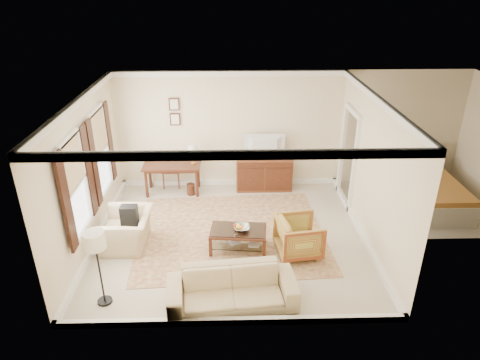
{
  "coord_description": "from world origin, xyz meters",
  "views": [
    {
      "loc": [
        -0.01,
        -7.46,
        4.89
      ],
      "look_at": [
        0.2,
        0.3,
        1.15
      ],
      "focal_mm": 32.0,
      "sensor_mm": 36.0,
      "label": 1
    }
  ],
  "objects_px": {
    "coffee_table": "(238,234)",
    "club_armchair": "(126,225)",
    "sideboard": "(264,173)",
    "writing_desk": "(172,168)",
    "sofa": "(232,283)",
    "striped_armchair": "(299,235)",
    "tv": "(265,139)"
  },
  "relations": [
    {
      "from": "tv",
      "to": "sofa",
      "type": "distance_m",
      "value": 4.36
    },
    {
      "from": "writing_desk",
      "to": "tv",
      "type": "relative_size",
      "value": 1.45
    },
    {
      "from": "club_armchair",
      "to": "striped_armchair",
      "type": "bearing_deg",
      "value": 84.69
    },
    {
      "from": "writing_desk",
      "to": "sofa",
      "type": "distance_m",
      "value": 4.29
    },
    {
      "from": "sofa",
      "to": "tv",
      "type": "bearing_deg",
      "value": 72.99
    },
    {
      "from": "sideboard",
      "to": "club_armchair",
      "type": "bearing_deg",
      "value": -139.83
    },
    {
      "from": "club_armchair",
      "to": "sofa",
      "type": "distance_m",
      "value": 2.7
    },
    {
      "from": "sideboard",
      "to": "club_armchair",
      "type": "relative_size",
      "value": 1.29
    },
    {
      "from": "sofa",
      "to": "coffee_table",
      "type": "bearing_deg",
      "value": 79.22
    },
    {
      "from": "coffee_table",
      "to": "striped_armchair",
      "type": "distance_m",
      "value": 1.17
    },
    {
      "from": "writing_desk",
      "to": "coffee_table",
      "type": "bearing_deg",
      "value": -58.24
    },
    {
      "from": "sofa",
      "to": "sideboard",
      "type": "bearing_deg",
      "value": 73.05
    },
    {
      "from": "coffee_table",
      "to": "club_armchair",
      "type": "xyz_separation_m",
      "value": [
        -2.19,
        0.21,
        0.12
      ]
    },
    {
      "from": "sideboard",
      "to": "tv",
      "type": "bearing_deg",
      "value": -90.0
    },
    {
      "from": "coffee_table",
      "to": "sofa",
      "type": "xyz_separation_m",
      "value": [
        -0.14,
        -1.54,
        0.06
      ]
    },
    {
      "from": "writing_desk",
      "to": "sideboard",
      "type": "xyz_separation_m",
      "value": [
        2.25,
        0.15,
        -0.22
      ]
    },
    {
      "from": "writing_desk",
      "to": "coffee_table",
      "type": "relative_size",
      "value": 1.21
    },
    {
      "from": "tv",
      "to": "club_armchair",
      "type": "xyz_separation_m",
      "value": [
        -2.89,
        -2.42,
        -0.86
      ]
    },
    {
      "from": "sideboard",
      "to": "striped_armchair",
      "type": "xyz_separation_m",
      "value": [
        0.45,
        -2.82,
        -0.01
      ]
    },
    {
      "from": "striped_armchair",
      "to": "club_armchair",
      "type": "bearing_deg",
      "value": 75.11
    },
    {
      "from": "striped_armchair",
      "to": "sofa",
      "type": "xyz_separation_m",
      "value": [
        -1.29,
        -1.38,
        -0.0
      ]
    },
    {
      "from": "writing_desk",
      "to": "sideboard",
      "type": "distance_m",
      "value": 2.27
    },
    {
      "from": "tv",
      "to": "coffee_table",
      "type": "bearing_deg",
      "value": 75.1
    },
    {
      "from": "writing_desk",
      "to": "sofa",
      "type": "relative_size",
      "value": 0.66
    },
    {
      "from": "writing_desk",
      "to": "striped_armchair",
      "type": "relative_size",
      "value": 1.67
    },
    {
      "from": "sideboard",
      "to": "coffee_table",
      "type": "height_order",
      "value": "sideboard"
    },
    {
      "from": "club_armchair",
      "to": "sideboard",
      "type": "bearing_deg",
      "value": 131.33
    },
    {
      "from": "writing_desk",
      "to": "coffee_table",
      "type": "height_order",
      "value": "writing_desk"
    },
    {
      "from": "writing_desk",
      "to": "coffee_table",
      "type": "distance_m",
      "value": 2.96
    },
    {
      "from": "tv",
      "to": "striped_armchair",
      "type": "relative_size",
      "value": 1.15
    },
    {
      "from": "striped_armchair",
      "to": "coffee_table",
      "type": "bearing_deg",
      "value": 73.37
    },
    {
      "from": "coffee_table",
      "to": "club_armchair",
      "type": "distance_m",
      "value": 2.21
    }
  ]
}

